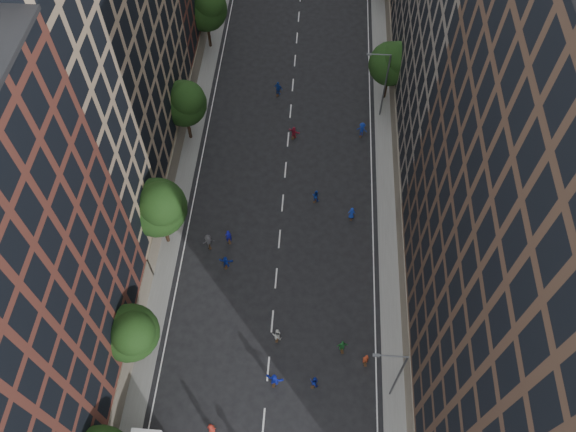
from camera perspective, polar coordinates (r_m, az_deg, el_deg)
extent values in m
plane|color=black|center=(64.78, -0.02, 7.47)|extent=(240.00, 240.00, 0.00)
cube|color=slate|center=(71.42, -9.49, 12.38)|extent=(4.00, 105.00, 0.15)
cube|color=slate|center=(70.46, 10.38, 11.47)|extent=(4.00, 105.00, 0.15)
cube|color=#997F64|center=(53.87, -21.89, 15.99)|extent=(14.00, 26.00, 34.00)
cube|color=#453025|center=(38.87, 26.54, -4.71)|extent=(14.00, 30.00, 36.00)
cube|color=#665D54|center=(59.00, 20.23, 19.75)|extent=(14.00, 28.00, 33.00)
cylinder|color=black|center=(51.55, -14.86, -12.82)|extent=(0.36, 0.36, 3.70)
sphere|color=black|center=(48.53, -15.72, -11.35)|extent=(4.80, 4.80, 4.80)
sphere|color=black|center=(47.12, -15.48, -11.39)|extent=(3.60, 3.60, 3.60)
cylinder|color=black|center=(56.40, -12.40, -1.39)|extent=(0.36, 0.36, 4.22)
sphere|color=black|center=(53.29, -13.14, 0.84)|extent=(5.60, 5.60, 5.60)
sphere|color=black|center=(51.69, -12.80, 1.18)|extent=(4.20, 4.20, 4.20)
cylinder|color=black|center=(64.82, -10.07, 8.97)|extent=(0.36, 0.36, 3.87)
sphere|color=black|center=(62.34, -10.55, 11.17)|extent=(5.00, 5.00, 5.00)
sphere|color=black|center=(61.00, -10.23, 11.67)|extent=(3.75, 3.75, 3.75)
cylinder|color=black|center=(76.29, -8.04, 17.85)|extent=(0.36, 0.36, 4.05)
sphere|color=black|center=(74.11, -8.39, 20.08)|extent=(5.40, 5.40, 5.40)
sphere|color=black|center=(72.78, -8.03, 20.70)|extent=(4.05, 4.05, 4.05)
cylinder|color=black|center=(69.51, 9.92, 12.86)|extent=(0.36, 0.36, 3.74)
sphere|color=black|center=(67.27, 10.35, 14.97)|extent=(5.00, 5.00, 5.00)
sphere|color=black|center=(66.18, 11.09, 15.45)|extent=(3.75, 3.75, 3.75)
cylinder|color=#595B60|center=(47.09, 11.11, -15.75)|extent=(0.18, 0.18, 9.00)
cylinder|color=#595B60|center=(42.71, 10.46, -13.81)|extent=(2.40, 0.12, 0.12)
cube|color=#595B60|center=(42.60, 8.95, -13.80)|extent=(0.50, 0.22, 0.15)
cylinder|color=#595B60|center=(65.47, 9.81, 12.80)|extent=(0.18, 0.18, 9.00)
cylinder|color=#595B60|center=(62.40, 9.29, 15.89)|extent=(2.40, 0.12, 0.12)
cube|color=#595B60|center=(62.33, 8.24, 15.94)|extent=(0.50, 0.22, 0.15)
imported|color=#13239A|center=(50.11, 2.67, -16.45)|extent=(0.94, 0.86, 1.57)
imported|color=#1727BB|center=(50.04, -1.39, -16.29)|extent=(1.67, 0.85, 1.72)
imported|color=#A4241B|center=(49.46, -7.80, -20.58)|extent=(0.78, 0.56, 1.51)
imported|color=#AD3A1C|center=(51.14, 7.89, -14.21)|extent=(0.62, 0.46, 1.57)
imported|color=white|center=(51.44, -1.14, -11.96)|extent=(0.84, 0.67, 1.70)
imported|color=#3C3D41|center=(56.36, -8.07, -2.58)|extent=(1.32, 1.03, 1.80)
imported|color=#227331|center=(51.27, 5.54, -13.01)|extent=(1.05, 0.58, 1.70)
imported|color=#1533B1|center=(55.11, -6.34, -4.67)|extent=(1.44, 0.54, 1.53)
imported|color=#1534B2|center=(58.18, 6.48, 0.28)|extent=(0.78, 0.53, 1.54)
imported|color=#1517AE|center=(56.44, -6.07, -2.07)|extent=(0.77, 0.65, 1.79)
imported|color=#1336A2|center=(59.15, 2.83, 2.06)|extent=(0.92, 0.83, 1.56)
imported|color=navy|center=(65.41, 7.52, 8.70)|extent=(1.34, 0.99, 1.86)
imported|color=#133A9E|center=(69.56, -1.00, 12.81)|extent=(1.20, 0.86, 1.89)
imported|color=#AA1C36|center=(64.78, 0.60, 8.47)|extent=(1.47, 0.99, 1.52)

